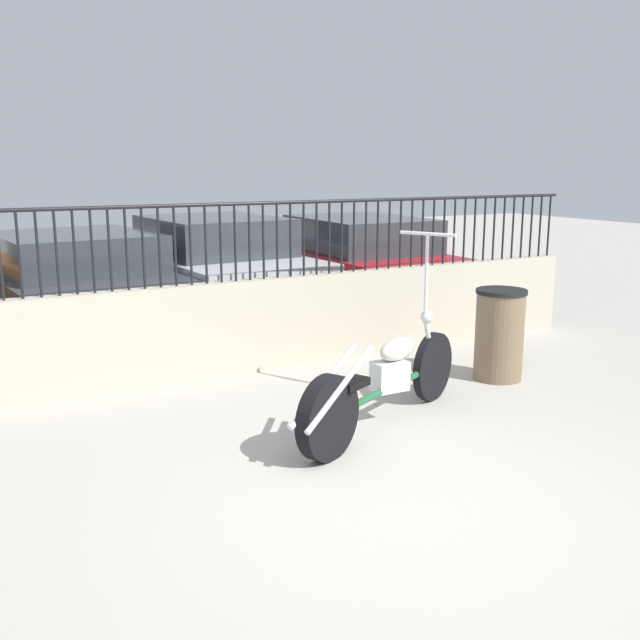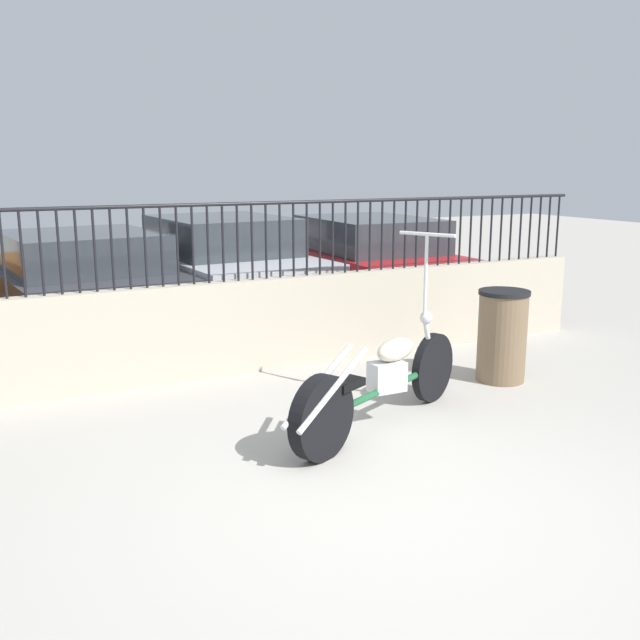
# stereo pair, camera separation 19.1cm
# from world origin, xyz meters

# --- Properties ---
(ground_plane) EXTENTS (40.00, 40.00, 0.00)m
(ground_plane) POSITION_xyz_m (0.00, 0.00, 0.00)
(ground_plane) COLOR #ADA89E
(low_wall) EXTENTS (9.10, 0.18, 0.94)m
(low_wall) POSITION_xyz_m (0.00, 3.19, 0.47)
(low_wall) COLOR #B2A893
(low_wall) RESTS_ON ground_plane
(fence_railing) EXTENTS (9.10, 0.04, 0.78)m
(fence_railing) POSITION_xyz_m (-0.00, 3.19, 1.44)
(fence_railing) COLOR black
(fence_railing) RESTS_ON low_wall
(motorcycle_green) EXTENTS (2.12, 1.10, 1.53)m
(motorcycle_green) POSITION_xyz_m (0.59, 1.16, 0.39)
(motorcycle_green) COLOR black
(motorcycle_green) RESTS_ON ground_plane
(trash_bin) EXTENTS (0.49, 0.49, 0.90)m
(trash_bin) POSITION_xyz_m (2.40, 1.76, 0.45)
(trash_bin) COLOR brown
(trash_bin) RESTS_ON ground_plane
(car_dark_grey) EXTENTS (2.28, 4.09, 1.29)m
(car_dark_grey) POSITION_xyz_m (-0.92, 5.58, 0.66)
(car_dark_grey) COLOR black
(car_dark_grey) RESTS_ON ground_plane
(car_silver) EXTENTS (2.00, 4.17, 1.39)m
(car_silver) POSITION_xyz_m (0.95, 5.92, 0.70)
(car_silver) COLOR black
(car_silver) RESTS_ON ground_plane
(car_red) EXTENTS (1.89, 4.42, 1.33)m
(car_red) POSITION_xyz_m (3.10, 5.63, 0.67)
(car_red) COLOR black
(car_red) RESTS_ON ground_plane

